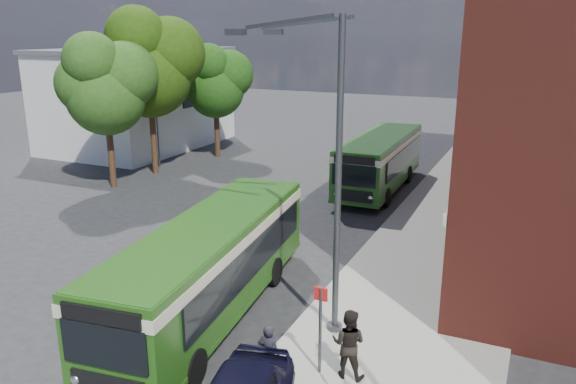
% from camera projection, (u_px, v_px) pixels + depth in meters
% --- Properties ---
extents(ground, '(120.00, 120.00, 0.00)m').
position_uv_depth(ground, '(219.00, 276.00, 20.37)').
color(ground, '#29292B').
rests_on(ground, ground).
extents(pavement, '(6.00, 48.00, 0.15)m').
position_uv_depth(pavement, '(452.00, 233.00, 24.51)').
color(pavement, gray).
rests_on(pavement, ground).
extents(kerb_line, '(0.12, 48.00, 0.01)m').
position_uv_depth(kerb_line, '(384.00, 225.00, 25.76)').
color(kerb_line, beige).
rests_on(kerb_line, ground).
extents(white_building, '(9.40, 13.40, 7.30)m').
position_uv_depth(white_building, '(138.00, 98.00, 42.30)').
color(white_building, silver).
rests_on(white_building, ground).
extents(flagpole, '(0.95, 0.10, 9.00)m').
position_uv_depth(flagpole, '(155.00, 90.00, 35.35)').
color(flagpole, '#3C3E41').
rests_on(flagpole, ground).
extents(street_lamp, '(2.96, 2.38, 9.00)m').
position_uv_depth(street_lamp, '(326.00, 175.00, 15.35)').
color(street_lamp, '#3C3E41').
rests_on(street_lamp, ground).
extents(bus_stop_sign, '(0.35, 0.08, 2.52)m').
position_uv_depth(bus_stop_sign, '(320.00, 325.00, 14.04)').
color(bus_stop_sign, '#3C3E41').
rests_on(bus_stop_sign, ground).
extents(bus_front, '(3.85, 11.06, 3.02)m').
position_uv_depth(bus_front, '(210.00, 260.00, 17.18)').
color(bus_front, '#245615').
rests_on(bus_front, ground).
extents(bus_rear, '(2.78, 10.01, 3.02)m').
position_uv_depth(bus_rear, '(380.00, 158.00, 30.94)').
color(bus_rear, '#285C1D').
rests_on(bus_rear, ground).
extents(pedestrian_a, '(0.60, 0.42, 1.56)m').
position_uv_depth(pedestrian_a, '(269.00, 354.00, 13.82)').
color(pedestrian_a, '#222029').
rests_on(pedestrian_a, pavement).
extents(pedestrian_b, '(0.92, 0.73, 1.83)m').
position_uv_depth(pedestrian_b, '(349.00, 343.00, 14.02)').
color(pedestrian_b, black).
rests_on(pedestrian_b, pavement).
extents(tree_left, '(5.07, 4.82, 8.56)m').
position_uv_depth(tree_left, '(105.00, 84.00, 30.32)').
color(tree_left, '#362313').
rests_on(tree_left, ground).
extents(tree_mid, '(5.92, 5.63, 9.99)m').
position_uv_depth(tree_mid, '(149.00, 62.00, 33.07)').
color(tree_mid, '#362313').
rests_on(tree_mid, ground).
extents(tree_right, '(4.62, 4.39, 7.79)m').
position_uv_depth(tree_right, '(216.00, 81.00, 38.18)').
color(tree_right, '#362313').
rests_on(tree_right, ground).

